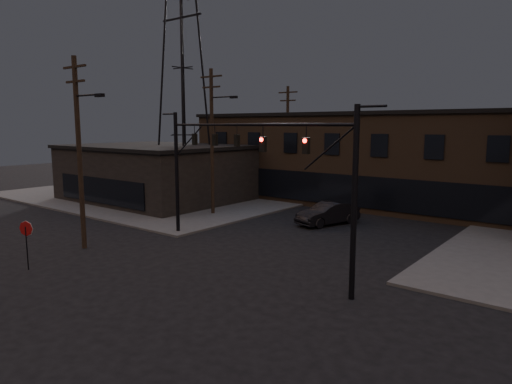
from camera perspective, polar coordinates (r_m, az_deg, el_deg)
ground at (r=20.38m, az=-11.32°, el=-12.44°), size 140.00×140.00×0.00m
sidewalk_nw at (r=50.64m, az=-8.58°, el=0.21°), size 30.00×30.00×0.15m
building_row at (r=42.93m, az=18.28°, el=3.70°), size 40.00×12.00×8.00m
building_left at (r=44.93m, az=-12.47°, el=2.19°), size 16.00×12.00×5.00m
traffic_signal_near at (r=19.26m, az=9.22°, el=1.55°), size 7.12×0.24×8.00m
traffic_signal_far at (r=29.49m, az=-8.26°, el=4.06°), size 7.12×0.24×8.00m
stop_sign at (r=25.41m, az=-26.80°, el=-4.67°), size 0.72×0.33×2.48m
utility_pole_near at (r=27.99m, az=-21.18°, el=5.12°), size 3.70×0.28×11.00m
utility_pole_mid at (r=36.30m, az=-5.46°, el=6.66°), size 3.70×0.28×11.50m
utility_pole_far at (r=46.33m, az=3.95°, el=6.62°), size 2.20×0.28×11.00m
transmission_tower at (r=44.80m, az=-9.16°, el=15.08°), size 7.00×7.00×25.00m
car_crossing at (r=33.59m, az=8.96°, el=-2.67°), size 3.22×5.20×1.62m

